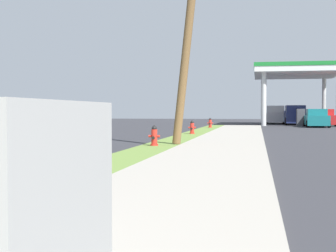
{
  "coord_description": "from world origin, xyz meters",
  "views": [
    {
      "loc": [
        4.3,
        -2.68,
        1.4
      ],
      "look_at": [
        0.52,
        17.06,
        0.75
      ],
      "focal_mm": 50.0,
      "sensor_mm": 36.0,
      "label": 1
    }
  ],
  "objects_px": {
    "truck_navy_on_apron": "(294,116)",
    "truck_silver_at_forecourt": "(276,115)",
    "fire_hydrant_third": "(192,128)",
    "car_teal_by_near_pump": "(316,119)",
    "fire_hydrant_fourth": "(210,123)",
    "car_red_by_far_pump": "(323,118)",
    "utility_pole_midground": "(189,28)",
    "fire_hydrant_second": "(154,137)",
    "fire_hydrant_nearest": "(39,168)"
  },
  "relations": [
    {
      "from": "fire_hydrant_third",
      "to": "utility_pole_midground",
      "type": "bearing_deg",
      "value": -83.1
    },
    {
      "from": "fire_hydrant_nearest",
      "to": "fire_hydrant_third",
      "type": "distance_m",
      "value": 18.74
    },
    {
      "from": "fire_hydrant_fourth",
      "to": "truck_navy_on_apron",
      "type": "distance_m",
      "value": 15.06
    },
    {
      "from": "car_teal_by_near_pump",
      "to": "car_red_by_far_pump",
      "type": "xyz_separation_m",
      "value": [
        0.97,
        3.5,
        0.0
      ]
    },
    {
      "from": "truck_silver_at_forecourt",
      "to": "car_teal_by_near_pump",
      "type": "bearing_deg",
      "value": -73.93
    },
    {
      "from": "fire_hydrant_fourth",
      "to": "car_red_by_far_pump",
      "type": "relative_size",
      "value": 0.16
    },
    {
      "from": "fire_hydrant_second",
      "to": "truck_silver_at_forecourt",
      "type": "xyz_separation_m",
      "value": [
        5.71,
        36.11,
        0.47
      ]
    },
    {
      "from": "fire_hydrant_nearest",
      "to": "car_red_by_far_pump",
      "type": "relative_size",
      "value": 0.16
    },
    {
      "from": "fire_hydrant_fourth",
      "to": "truck_navy_on_apron",
      "type": "xyz_separation_m",
      "value": [
        7.31,
        13.16,
        0.47
      ]
    },
    {
      "from": "fire_hydrant_second",
      "to": "fire_hydrant_fourth",
      "type": "xyz_separation_m",
      "value": [
        0.15,
        19.3,
        0.0
      ]
    },
    {
      "from": "car_red_by_far_pump",
      "to": "truck_silver_at_forecourt",
      "type": "distance_m",
      "value": 8.21
    },
    {
      "from": "fire_hydrant_second",
      "to": "truck_silver_at_forecourt",
      "type": "distance_m",
      "value": 36.56
    },
    {
      "from": "fire_hydrant_nearest",
      "to": "truck_navy_on_apron",
      "type": "xyz_separation_m",
      "value": [
        7.3,
        42.03,
        0.47
      ]
    },
    {
      "from": "fire_hydrant_fourth",
      "to": "truck_silver_at_forecourt",
      "type": "height_order",
      "value": "truck_silver_at_forecourt"
    },
    {
      "from": "utility_pole_midground",
      "to": "fire_hydrant_fourth",
      "type": "bearing_deg",
      "value": 93.07
    },
    {
      "from": "utility_pole_midground",
      "to": "car_red_by_far_pump",
      "type": "xyz_separation_m",
      "value": [
        8.62,
        27.97,
        -3.85
      ]
    },
    {
      "from": "utility_pole_midground",
      "to": "car_teal_by_near_pump",
      "type": "bearing_deg",
      "value": 72.64
    },
    {
      "from": "utility_pole_midground",
      "to": "truck_silver_at_forecourt",
      "type": "distance_m",
      "value": 35.6
    },
    {
      "from": "utility_pole_midground",
      "to": "truck_silver_at_forecourt",
      "type": "relative_size",
      "value": 1.6
    },
    {
      "from": "fire_hydrant_nearest",
      "to": "utility_pole_midground",
      "type": "relative_size",
      "value": 0.09
    },
    {
      "from": "fire_hydrant_fourth",
      "to": "car_red_by_far_pump",
      "type": "bearing_deg",
      "value": 45.2
    },
    {
      "from": "fire_hydrant_second",
      "to": "fire_hydrant_fourth",
      "type": "distance_m",
      "value": 19.3
    },
    {
      "from": "fire_hydrant_second",
      "to": "fire_hydrant_third",
      "type": "xyz_separation_m",
      "value": [
        0.14,
        9.16,
        0.0
      ]
    },
    {
      "from": "fire_hydrant_third",
      "to": "car_teal_by_near_pump",
      "type": "height_order",
      "value": "car_teal_by_near_pump"
    },
    {
      "from": "fire_hydrant_nearest",
      "to": "fire_hydrant_second",
      "type": "height_order",
      "value": "same"
    },
    {
      "from": "truck_silver_at_forecourt",
      "to": "car_red_by_far_pump",
      "type": "bearing_deg",
      "value": -60.55
    },
    {
      "from": "utility_pole_midground",
      "to": "truck_silver_at_forecourt",
      "type": "xyz_separation_m",
      "value": [
        4.58,
        35.11,
        -3.66
      ]
    },
    {
      "from": "truck_silver_at_forecourt",
      "to": "fire_hydrant_nearest",
      "type": "bearing_deg",
      "value": -96.94
    },
    {
      "from": "truck_silver_at_forecourt",
      "to": "truck_navy_on_apron",
      "type": "bearing_deg",
      "value": -64.49
    },
    {
      "from": "fire_hydrant_second",
      "to": "car_teal_by_near_pump",
      "type": "height_order",
      "value": "car_teal_by_near_pump"
    },
    {
      "from": "fire_hydrant_fourth",
      "to": "truck_silver_at_forecourt",
      "type": "distance_m",
      "value": 17.72
    },
    {
      "from": "fire_hydrant_third",
      "to": "car_teal_by_near_pump",
      "type": "distance_m",
      "value": 18.46
    },
    {
      "from": "fire_hydrant_second",
      "to": "utility_pole_midground",
      "type": "bearing_deg",
      "value": 41.55
    },
    {
      "from": "fire_hydrant_third",
      "to": "truck_silver_at_forecourt",
      "type": "xyz_separation_m",
      "value": [
        5.57,
        26.95,
        0.47
      ]
    },
    {
      "from": "fire_hydrant_second",
      "to": "car_red_by_far_pump",
      "type": "height_order",
      "value": "car_red_by_far_pump"
    },
    {
      "from": "car_teal_by_near_pump",
      "to": "truck_navy_on_apron",
      "type": "relative_size",
      "value": 0.84
    },
    {
      "from": "fire_hydrant_second",
      "to": "fire_hydrant_fourth",
      "type": "height_order",
      "value": "same"
    },
    {
      "from": "car_red_by_far_pump",
      "to": "truck_silver_at_forecourt",
      "type": "bearing_deg",
      "value": 119.45
    },
    {
      "from": "fire_hydrant_third",
      "to": "fire_hydrant_fourth",
      "type": "xyz_separation_m",
      "value": [
        0.01,
        10.14,
        0.0
      ]
    },
    {
      "from": "fire_hydrant_second",
      "to": "car_red_by_far_pump",
      "type": "relative_size",
      "value": 0.16
    },
    {
      "from": "fire_hydrant_third",
      "to": "fire_hydrant_second",
      "type": "bearing_deg",
      "value": -90.89
    },
    {
      "from": "fire_hydrant_third",
      "to": "car_red_by_far_pump",
      "type": "height_order",
      "value": "car_red_by_far_pump"
    },
    {
      "from": "car_red_by_far_pump",
      "to": "car_teal_by_near_pump",
      "type": "bearing_deg",
      "value": -105.47
    },
    {
      "from": "fire_hydrant_nearest",
      "to": "truck_navy_on_apron",
      "type": "height_order",
      "value": "truck_navy_on_apron"
    },
    {
      "from": "truck_navy_on_apron",
      "to": "truck_silver_at_forecourt",
      "type": "bearing_deg",
      "value": 115.51
    },
    {
      "from": "truck_silver_at_forecourt",
      "to": "truck_navy_on_apron",
      "type": "relative_size",
      "value": 1.01
    },
    {
      "from": "fire_hydrant_fourth",
      "to": "car_teal_by_near_pump",
      "type": "bearing_deg",
      "value": 35.55
    },
    {
      "from": "fire_hydrant_fourth",
      "to": "fire_hydrant_second",
      "type": "bearing_deg",
      "value": -90.44
    },
    {
      "from": "fire_hydrant_fourth",
      "to": "car_teal_by_near_pump",
      "type": "height_order",
      "value": "car_teal_by_near_pump"
    },
    {
      "from": "truck_silver_at_forecourt",
      "to": "truck_navy_on_apron",
      "type": "xyz_separation_m",
      "value": [
        1.75,
        -3.66,
        0.0
      ]
    }
  ]
}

